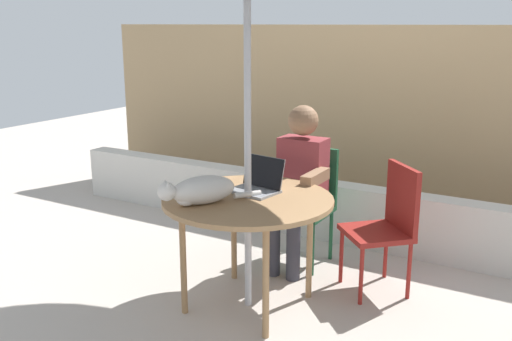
% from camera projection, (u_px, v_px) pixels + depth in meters
% --- Properties ---
extents(ground_plane, '(14.00, 14.00, 0.00)m').
position_uv_depth(ground_plane, '(248.00, 304.00, 3.73)').
color(ground_plane, '#ADA399').
extents(fence_back, '(5.99, 0.08, 1.77)m').
position_uv_depth(fence_back, '(369.00, 122.00, 5.35)').
color(fence_back, tan).
rests_on(fence_back, ground).
extents(planter_wall_low, '(5.39, 0.20, 0.49)m').
position_uv_depth(planter_wall_low, '(331.00, 211.00, 4.81)').
color(planter_wall_low, beige).
rests_on(planter_wall_low, ground).
extents(patio_table, '(1.07, 1.07, 0.73)m').
position_uv_depth(patio_table, '(248.00, 206.00, 3.56)').
color(patio_table, '#9E754C').
rests_on(patio_table, ground).
extents(chair_occupied, '(0.40, 0.40, 0.87)m').
position_uv_depth(chair_occupied, '(307.00, 196.00, 4.33)').
color(chair_occupied, '#194C2D').
rests_on(chair_occupied, ground).
extents(chair_empty, '(0.57, 0.57, 0.87)m').
position_uv_depth(chair_empty, '(388.00, 219.00, 3.83)').
color(chair_empty, maroon).
rests_on(chair_empty, ground).
extents(person_seated, '(0.48, 0.48, 1.21)m').
position_uv_depth(person_seated, '(298.00, 179.00, 4.16)').
color(person_seated, maroon).
rests_on(person_seated, ground).
extents(laptop, '(0.33, 0.29, 0.21)m').
position_uv_depth(laptop, '(259.00, 181.00, 3.68)').
color(laptop, gray).
rests_on(laptop, patio_table).
extents(cat, '(0.43, 0.55, 0.17)m').
position_uv_depth(cat, '(199.00, 191.00, 3.40)').
color(cat, silver).
rests_on(cat, patio_table).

